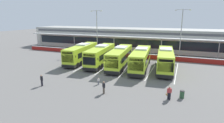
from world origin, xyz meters
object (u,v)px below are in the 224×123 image
at_px(lamp_post_west, 97,29).
at_px(lamp_post_centre, 181,31).
at_px(coach_bus_right_centre, 141,59).
at_px(coach_bus_left_centre, 101,56).
at_px(pedestrian_near_bin, 104,87).
at_px(pedestrian_child, 98,81).
at_px(coach_bus_rightmost, 165,60).
at_px(coach_bus_leftmost, 82,54).
at_px(pedestrian_in_dark_coat, 42,80).
at_px(pedestrian_with_handbag, 169,93).
at_px(litter_bin, 182,94).
at_px(coach_bus_centre, 120,58).

xyz_separation_m(lamp_post_west, lamp_post_centre, (20.53, -0.14, 0.00)).
bearing_deg(coach_bus_right_centre, lamp_post_west, 141.73).
height_order(coach_bus_left_centre, pedestrian_near_bin, coach_bus_left_centre).
distance_m(pedestrian_child, lamp_post_centre, 24.15).
bearing_deg(coach_bus_rightmost, coach_bus_left_centre, -177.00).
height_order(coach_bus_leftmost, pedestrian_in_dark_coat, coach_bus_leftmost).
height_order(coach_bus_left_centre, lamp_post_centre, lamp_post_centre).
bearing_deg(coach_bus_right_centre, coach_bus_left_centre, 176.84).
bearing_deg(coach_bus_leftmost, lamp_post_west, 97.76).
relative_size(pedestrian_near_bin, lamp_post_centre, 0.15).
distance_m(pedestrian_with_handbag, pedestrian_in_dark_coat, 16.89).
height_order(pedestrian_with_handbag, litter_bin, pedestrian_with_handbag).
xyz_separation_m(coach_bus_leftmost, litter_bin, (20.20, -11.35, -1.32)).
bearing_deg(coach_bus_centre, coach_bus_rightmost, 7.50).
xyz_separation_m(pedestrian_near_bin, lamp_post_centre, (8.04, 23.85, 5.42)).
bearing_deg(pedestrian_with_handbag, coach_bus_left_centre, 139.82).
bearing_deg(pedestrian_in_dark_coat, coach_bus_leftmost, 98.00).
xyz_separation_m(pedestrian_with_handbag, lamp_post_centre, (0.33, 22.63, 5.43)).
relative_size(coach_bus_centre, pedestrian_in_dark_coat, 7.62).
bearing_deg(pedestrian_in_dark_coat, pedestrian_child, 25.46).
xyz_separation_m(coach_bus_left_centre, coach_bus_centre, (4.22, -0.43, 0.00)).
height_order(coach_bus_centre, litter_bin, coach_bus_centre).
height_order(coach_bus_right_centre, lamp_post_centre, lamp_post_centre).
distance_m(coach_bus_leftmost, coach_bus_centre, 8.83).
bearing_deg(lamp_post_west, coach_bus_left_centre, -60.91).
distance_m(pedestrian_near_bin, lamp_post_west, 27.59).
height_order(coach_bus_centre, lamp_post_west, lamp_post_west).
xyz_separation_m(pedestrian_in_dark_coat, pedestrian_child, (7.07, 3.36, -0.33)).
relative_size(coach_bus_left_centre, pedestrian_in_dark_coat, 7.62).
bearing_deg(pedestrian_child, coach_bus_rightmost, 54.64).
relative_size(coach_bus_centre, pedestrian_with_handbag, 7.62).
xyz_separation_m(coach_bus_left_centre, litter_bin, (15.62, -11.00, -1.32)).
height_order(coach_bus_leftmost, pedestrian_with_handbag, coach_bus_leftmost).
distance_m(lamp_post_centre, litter_bin, 22.42).
distance_m(coach_bus_right_centre, lamp_post_centre, 13.52).
xyz_separation_m(coach_bus_centre, lamp_post_centre, (10.32, 11.06, 4.50)).
xyz_separation_m(pedestrian_child, litter_bin, (11.12, -0.43, -0.07)).
height_order(pedestrian_with_handbag, lamp_post_centre, lamp_post_centre).
distance_m(coach_bus_rightmost, pedestrian_in_dark_coat, 20.96).
height_order(coach_bus_centre, pedestrian_child, coach_bus_centre).
xyz_separation_m(coach_bus_leftmost, pedestrian_with_handbag, (18.78, -12.36, -0.93)).
relative_size(coach_bus_right_centre, lamp_post_west, 1.12).
bearing_deg(coach_bus_rightmost, coach_bus_right_centre, -165.31).
bearing_deg(coach_bus_right_centre, coach_bus_centre, 179.66).
height_order(pedestrian_with_handbag, pedestrian_near_bin, same).
height_order(coach_bus_leftmost, pedestrian_child, coach_bus_leftmost).
height_order(lamp_post_centre, litter_bin, lamp_post_centre).
distance_m(coach_bus_leftmost, lamp_post_centre, 22.16).
relative_size(coach_bus_leftmost, lamp_post_west, 1.12).
bearing_deg(coach_bus_right_centre, pedestrian_in_dark_coat, -128.71).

